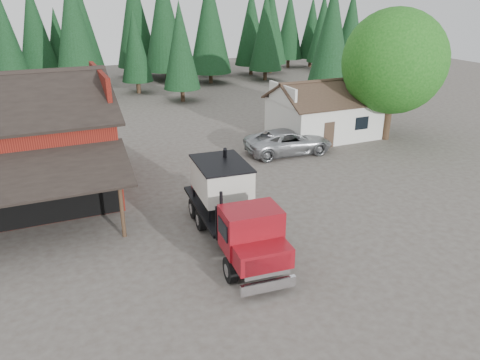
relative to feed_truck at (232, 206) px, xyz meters
name	(u,v)px	position (x,y,z in m)	size (l,w,h in m)	color
ground	(245,233)	(0.97, 0.59, -1.93)	(120.00, 120.00, 0.00)	#4E453D
farmhouse	(324,115)	(13.97, 13.58, -0.27)	(8.60, 6.42, 4.65)	silver
deciduous_tree	(394,65)	(17.98, 10.56, 3.97)	(8.00, 8.00, 10.20)	#382619
conifer_backdrop	(109,86)	(0.97, 42.59, -1.93)	(76.00, 16.00, 16.00)	black
near_pine_b	(180,46)	(6.97, 30.59, 3.95)	(3.96, 3.96, 10.40)	#382619
near_pine_c	(332,33)	(22.97, 26.59, 4.96)	(4.84, 4.84, 12.40)	#382619
near_pine_d	(75,31)	(-3.03, 34.59, 5.46)	(5.28, 5.28, 13.40)	#382619
feed_truck	(232,206)	(0.00, 0.00, 0.00)	(3.13, 9.33, 4.14)	black
silver_car	(289,142)	(8.97, 10.59, -1.03)	(3.00, 6.50, 1.81)	#A3A6AB
equip_box	(239,242)	(0.11, -0.55, -1.63)	(0.70, 1.10, 0.60)	maroon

